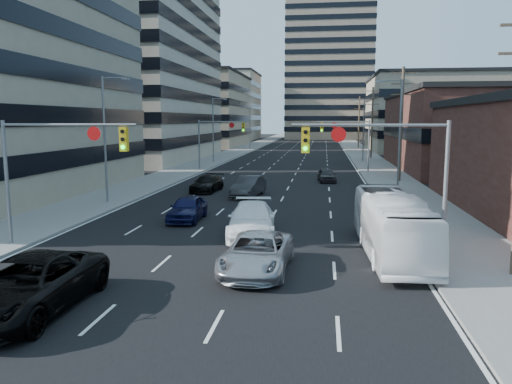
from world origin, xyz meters
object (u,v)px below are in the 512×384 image
object	(u,v)px
white_van	(252,220)
black_pickup	(28,285)
transit_bus	(392,225)
sedan_blue	(187,208)
silver_suv	(257,253)

from	to	relation	value
white_van	black_pickup	bearing A→B (deg)	-121.81
transit_bus	black_pickup	bearing A→B (deg)	-147.38
white_van	sedan_blue	size ratio (longest dim) A/B	1.32
black_pickup	sedan_blue	world-z (taller)	black_pickup
black_pickup	silver_suv	xyz separation A→B (m)	(6.56, 5.19, -0.12)
transit_bus	white_van	bearing A→B (deg)	155.31
silver_suv	sedan_blue	xyz separation A→B (m)	(-5.51, 9.56, 0.00)
white_van	transit_bus	world-z (taller)	transit_bus
black_pickup	silver_suv	world-z (taller)	black_pickup
black_pickup	transit_bus	world-z (taller)	transit_bus
transit_bus	silver_suv	bearing A→B (deg)	-151.73
sedan_blue	transit_bus	bearing A→B (deg)	-30.15
transit_bus	sedan_blue	bearing A→B (deg)	148.44
silver_suv	sedan_blue	world-z (taller)	sedan_blue
black_pickup	silver_suv	size ratio (longest dim) A/B	1.16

